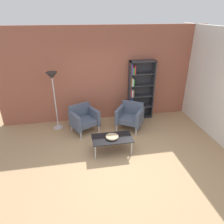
{
  "coord_description": "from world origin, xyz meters",
  "views": [
    {
      "loc": [
        -0.88,
        -3.74,
        3.22
      ],
      "look_at": [
        -0.04,
        0.84,
        0.95
      ],
      "focal_mm": 33.08,
      "sensor_mm": 36.0,
      "label": 1
    }
  ],
  "objects_px": {
    "coffee_table_low": "(112,139)",
    "decorative_bowl": "(112,137)",
    "armchair_corner_red": "(130,116)",
    "armchair_spare_guest": "(83,118)",
    "floor_lamp_torchiere": "(53,83)",
    "bookshelf_tall": "(139,91)"
  },
  "relations": [
    {
      "from": "coffee_table_low",
      "to": "floor_lamp_torchiere",
      "type": "relative_size",
      "value": 0.57
    },
    {
      "from": "decorative_bowl",
      "to": "armchair_corner_red",
      "type": "xyz_separation_m",
      "value": [
        0.76,
        1.07,
        -0.02
      ]
    },
    {
      "from": "decorative_bowl",
      "to": "floor_lamp_torchiere",
      "type": "bearing_deg",
      "value": 133.88
    },
    {
      "from": "decorative_bowl",
      "to": "coffee_table_low",
      "type": "bearing_deg",
      "value": 0.0
    },
    {
      "from": "coffee_table_low",
      "to": "decorative_bowl",
      "type": "distance_m",
      "value": 0.07
    },
    {
      "from": "armchair_spare_guest",
      "to": "floor_lamp_torchiere",
      "type": "relative_size",
      "value": 0.53
    },
    {
      "from": "coffee_table_low",
      "to": "floor_lamp_torchiere",
      "type": "height_order",
      "value": "floor_lamp_torchiere"
    },
    {
      "from": "armchair_corner_red",
      "to": "armchair_spare_guest",
      "type": "bearing_deg",
      "value": -151.02
    },
    {
      "from": "coffee_table_low",
      "to": "bookshelf_tall",
      "type": "bearing_deg",
      "value": 55.58
    },
    {
      "from": "armchair_spare_guest",
      "to": "armchair_corner_red",
      "type": "bearing_deg",
      "value": -29.63
    },
    {
      "from": "bookshelf_tall",
      "to": "decorative_bowl",
      "type": "distance_m",
      "value": 2.18
    },
    {
      "from": "bookshelf_tall",
      "to": "coffee_table_low",
      "type": "distance_m",
      "value": 2.19
    },
    {
      "from": "coffee_table_low",
      "to": "decorative_bowl",
      "type": "height_order",
      "value": "decorative_bowl"
    },
    {
      "from": "bookshelf_tall",
      "to": "decorative_bowl",
      "type": "bearing_deg",
      "value": -124.42
    },
    {
      "from": "coffee_table_low",
      "to": "armchair_spare_guest",
      "type": "height_order",
      "value": "armchair_spare_guest"
    },
    {
      "from": "decorative_bowl",
      "to": "armchair_spare_guest",
      "type": "distance_m",
      "value": 1.33
    },
    {
      "from": "armchair_spare_guest",
      "to": "floor_lamp_torchiere",
      "type": "distance_m",
      "value": 1.32
    },
    {
      "from": "armchair_corner_red",
      "to": "floor_lamp_torchiere",
      "type": "distance_m",
      "value": 2.43
    },
    {
      "from": "coffee_table_low",
      "to": "armchair_corner_red",
      "type": "relative_size",
      "value": 1.06
    },
    {
      "from": "armchair_spare_guest",
      "to": "bookshelf_tall",
      "type": "bearing_deg",
      "value": -8.21
    },
    {
      "from": "coffee_table_low",
      "to": "floor_lamp_torchiere",
      "type": "distance_m",
      "value": 2.3
    },
    {
      "from": "bookshelf_tall",
      "to": "coffee_table_low",
      "type": "xyz_separation_m",
      "value": [
        -1.2,
        -1.75,
        -0.56
      ]
    }
  ]
}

